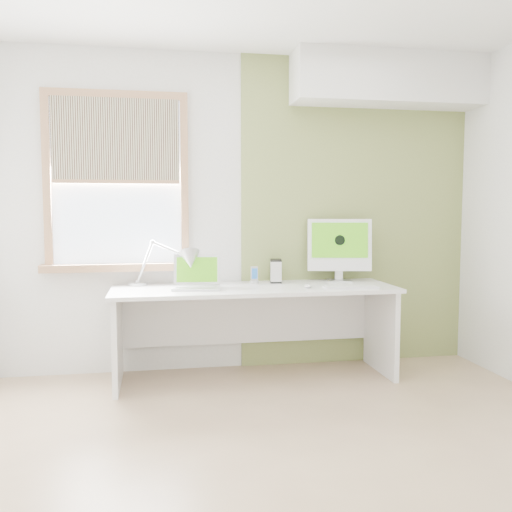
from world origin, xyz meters
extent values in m
cube|color=tan|center=(0.00, 0.00, -0.01)|extent=(4.00, 3.50, 0.02)
cube|color=silver|center=(0.00, 1.76, 1.30)|extent=(4.00, 0.02, 2.60)
cube|color=silver|center=(0.00, -1.76, 1.30)|extent=(4.00, 0.02, 2.60)
cube|color=olive|center=(1.00, 1.74, 1.30)|extent=(2.00, 0.02, 2.60)
cube|color=white|center=(1.20, 1.57, 2.40)|extent=(1.60, 0.40, 0.42)
cube|color=#A07350|center=(-1.53, 1.72, 1.55)|extent=(0.06, 0.06, 1.42)
cube|color=#A07350|center=(-0.47, 1.72, 1.55)|extent=(0.06, 0.06, 1.42)
cube|color=#A07350|center=(-1.00, 1.72, 2.23)|extent=(1.00, 0.06, 0.06)
cube|color=#A07350|center=(-1.00, 1.70, 0.87)|extent=(1.20, 0.14, 0.06)
cube|color=#D1E2F9|center=(-1.00, 1.74, 1.55)|extent=(1.00, 0.01, 1.30)
cube|color=beige|center=(-1.00, 1.70, 1.88)|extent=(0.98, 0.02, 0.65)
cube|color=#A07350|center=(-1.00, 1.70, 1.55)|extent=(0.98, 0.03, 0.03)
cube|color=white|center=(0.05, 1.38, 0.71)|extent=(2.20, 0.70, 0.03)
cube|color=white|center=(-1.00, 1.38, 0.35)|extent=(0.04, 0.64, 0.70)
cube|color=white|center=(1.10, 1.38, 0.35)|extent=(0.04, 0.64, 0.70)
cube|color=white|center=(0.05, 1.70, 0.45)|extent=(2.08, 0.02, 0.48)
cylinder|color=#BBBDC0|center=(-0.85, 1.64, 0.74)|extent=(0.20, 0.20, 0.02)
sphere|color=#BBBDC0|center=(-0.85, 1.64, 0.76)|extent=(0.06, 0.06, 0.05)
cylinder|color=#BBBDC0|center=(-0.79, 1.62, 0.92)|extent=(0.15, 0.07, 0.33)
sphere|color=#BBBDC0|center=(-0.73, 1.60, 1.07)|extent=(0.05, 0.05, 0.04)
cylinder|color=#BBBDC0|center=(-0.60, 1.53, 1.02)|extent=(0.27, 0.16, 0.13)
sphere|color=#BBBDC0|center=(-0.47, 1.47, 0.97)|extent=(0.05, 0.05, 0.04)
cone|color=#BBBDC0|center=(-0.45, 1.46, 0.94)|extent=(0.18, 0.22, 0.20)
cube|color=#BBBDC0|center=(-0.41, 1.35, 0.74)|extent=(0.39, 0.29, 0.02)
cube|color=#B2B5B7|center=(-0.41, 1.35, 0.75)|extent=(0.32, 0.19, 0.00)
cube|color=#BBBDC0|center=(-0.39, 1.47, 0.87)|extent=(0.37, 0.12, 0.23)
cube|color=#39810D|center=(-0.39, 1.46, 0.87)|extent=(0.32, 0.09, 0.19)
cylinder|color=#BBBDC0|center=(0.08, 1.59, 0.74)|extent=(0.09, 0.09, 0.02)
cube|color=#BBBDC0|center=(0.08, 1.59, 0.81)|extent=(0.06, 0.02, 0.12)
cube|color=#194C99|center=(0.08, 1.58, 0.81)|extent=(0.05, 0.01, 0.09)
cube|color=#BBBDC0|center=(0.27, 1.61, 0.82)|extent=(0.11, 0.16, 0.19)
cube|color=black|center=(0.27, 1.61, 0.91)|extent=(0.11, 0.16, 0.01)
cube|color=black|center=(0.27, 1.61, 0.74)|extent=(0.11, 0.16, 0.01)
cube|color=#BBBDC0|center=(0.80, 1.58, 0.74)|extent=(0.23, 0.21, 0.01)
cube|color=#BBBDC0|center=(0.81, 1.61, 0.83)|extent=(0.07, 0.03, 0.17)
cube|color=white|center=(0.81, 1.60, 1.03)|extent=(0.54, 0.20, 0.44)
cube|color=#39810D|center=(0.80, 1.57, 1.08)|extent=(0.46, 0.13, 0.29)
cylinder|color=black|center=(0.80, 1.56, 1.08)|extent=(0.09, 0.03, 0.09)
cube|color=white|center=(0.76, 1.18, 0.74)|extent=(0.43, 0.16, 0.02)
cube|color=white|center=(0.76, 1.18, 0.75)|extent=(0.40, 0.13, 0.00)
ellipsoid|color=white|center=(0.44, 1.25, 0.74)|extent=(0.08, 0.11, 0.03)
camera|label=1|loc=(-0.70, -2.80, 1.33)|focal=38.60mm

